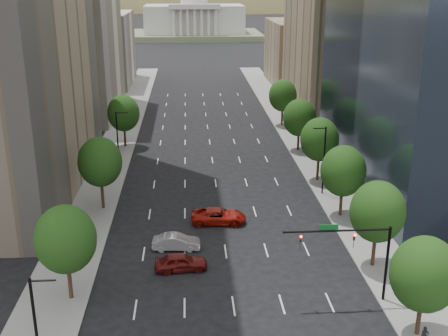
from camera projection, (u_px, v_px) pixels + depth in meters
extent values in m
cube|color=slate|center=(101.00, 185.00, 74.87)|extent=(6.00, 200.00, 0.15)
cube|color=slate|center=(328.00, 180.00, 76.78)|extent=(6.00, 200.00, 0.15)
cube|color=beige|center=(77.00, 26.00, 109.20)|extent=(14.00, 30.00, 35.00)
cube|color=beige|center=(103.00, 49.00, 143.10)|extent=(14.00, 26.00, 18.00)
cube|color=#8C7759|center=(331.00, 38.00, 110.25)|extent=(14.00, 30.00, 30.00)
cube|color=#8C7759|center=(298.00, 53.00, 143.67)|extent=(14.00, 26.00, 16.00)
cylinder|color=#382316|center=(419.00, 314.00, 43.07)|extent=(0.36, 0.36, 3.75)
ellipsoid|color=#103C11|center=(425.00, 274.00, 41.92)|extent=(5.20, 5.20, 5.98)
cylinder|color=#382316|center=(374.00, 248.00, 53.41)|extent=(0.36, 0.36, 4.00)
ellipsoid|color=#103C11|center=(377.00, 212.00, 52.19)|extent=(5.20, 5.20, 5.98)
cylinder|color=#382316|center=(341.00, 201.00, 64.75)|extent=(0.36, 0.36, 3.90)
ellipsoid|color=#103C11|center=(343.00, 171.00, 63.56)|extent=(5.20, 5.20, 5.98)
cylinder|color=#382316|center=(318.00, 167.00, 76.04)|extent=(0.36, 0.36, 4.10)
ellipsoid|color=#103C11|center=(320.00, 139.00, 74.79)|extent=(5.20, 5.20, 5.98)
cylinder|color=#382316|center=(298.00, 139.00, 89.30)|extent=(0.36, 0.36, 3.80)
ellipsoid|color=#103C11|center=(299.00, 118.00, 88.14)|extent=(5.20, 5.20, 5.98)
cylinder|color=#382316|center=(282.00, 115.00, 104.37)|extent=(0.36, 0.36, 4.00)
ellipsoid|color=#103C11|center=(283.00, 95.00, 103.14)|extent=(5.20, 5.20, 5.98)
cylinder|color=#382316|center=(70.00, 279.00, 47.92)|extent=(0.36, 0.36, 4.00)
ellipsoid|color=#103C11|center=(66.00, 239.00, 46.69)|extent=(5.20, 5.20, 5.98)
cylinder|color=#382316|center=(102.00, 193.00, 66.77)|extent=(0.36, 0.36, 4.15)
ellipsoid|color=#103C11|center=(100.00, 162.00, 65.50)|extent=(5.20, 5.20, 5.98)
cylinder|color=#382316|center=(125.00, 135.00, 91.33)|extent=(0.36, 0.36, 3.95)
ellipsoid|color=#103C11|center=(123.00, 113.00, 90.12)|extent=(5.20, 5.20, 5.98)
cylinder|color=black|center=(324.00, 161.00, 70.50)|extent=(0.20, 0.20, 9.00)
cylinder|color=black|center=(320.00, 128.00, 69.05)|extent=(1.60, 0.14, 0.14)
cylinder|color=black|center=(43.00, 281.00, 34.46)|extent=(1.60, 0.14, 0.14)
cylinder|color=black|center=(118.00, 143.00, 78.27)|extent=(0.20, 0.20, 9.00)
cylinder|color=black|center=(122.00, 113.00, 76.93)|extent=(1.60, 0.14, 0.14)
cylinder|color=black|center=(387.00, 265.00, 47.20)|extent=(0.24, 0.24, 7.00)
cylinder|color=black|center=(337.00, 231.00, 45.85)|extent=(9.00, 0.18, 0.18)
imported|color=black|center=(354.00, 236.00, 46.12)|extent=(0.18, 0.22, 1.10)
imported|color=black|center=(300.00, 238.00, 45.84)|extent=(0.18, 0.22, 1.10)
sphere|color=#FF0C07|center=(355.00, 235.00, 45.89)|extent=(0.20, 0.20, 0.20)
sphere|color=#FF0C07|center=(301.00, 237.00, 45.61)|extent=(0.20, 0.20, 0.20)
cube|color=#0C591E|center=(329.00, 227.00, 45.69)|extent=(1.60, 0.06, 0.45)
cube|color=#596647|center=(195.00, 35.00, 254.73)|extent=(60.00, 40.00, 2.50)
cube|color=silver|center=(194.00, 19.00, 252.38)|extent=(44.00, 26.00, 12.00)
cube|color=silver|center=(195.00, 7.00, 237.21)|extent=(22.00, 4.00, 2.00)
ellipsoid|color=brown|center=(49.00, 41.00, 549.89)|extent=(380.00, 342.00, 190.00)
ellipsoid|color=brown|center=(227.00, 44.00, 601.53)|extent=(440.00, 396.00, 240.00)
ellipsoid|color=brown|center=(371.00, 33.00, 647.44)|extent=(360.00, 324.00, 200.00)
imported|color=#500F0D|center=(181.00, 262.00, 53.09)|extent=(5.16, 2.42, 1.71)
imported|color=#ABAAB0|center=(176.00, 242.00, 57.18)|extent=(4.99, 1.99, 1.61)
imported|color=maroon|center=(219.00, 216.00, 63.29)|extent=(6.30, 3.10, 1.72)
imported|color=black|center=(425.00, 336.00, 41.14)|extent=(0.64, 0.48, 1.59)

